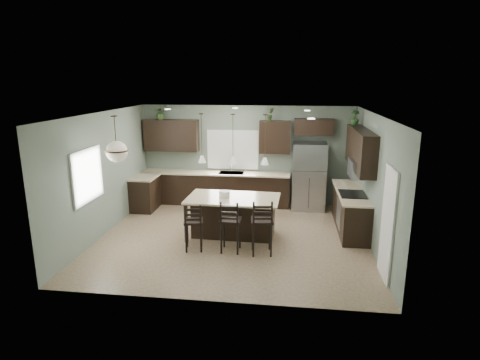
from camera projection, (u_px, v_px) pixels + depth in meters
The scene contains 33 objects.
ground at pixel (233, 237), 9.17m from camera, with size 6.00×6.00×0.00m, color #9E8466.
pantry_door at pixel (388, 224), 7.07m from camera, with size 0.04×0.82×2.04m, color white.
window_back at pixel (233, 150), 11.47m from camera, with size 1.35×0.02×1.00m, color white.
window_left at pixel (87, 176), 8.38m from camera, with size 0.02×1.10×1.00m, color white.
left_return_cabs at pixel (145, 194), 11.02m from camera, with size 0.60×0.90×0.90m, color black.
left_return_countertop at pixel (145, 177), 10.90m from camera, with size 0.66×0.96×0.04m, color beige.
back_lower_cabs at pixel (216, 189), 11.52m from camera, with size 4.20×0.60×0.90m, color black.
back_countertop at pixel (216, 173), 11.38m from camera, with size 4.20×0.66×0.04m, color beige.
sink_inset at pixel (231, 173), 11.33m from camera, with size 0.70×0.45×0.01m, color gray.
faucet at pixel (231, 168), 11.26m from camera, with size 0.02×0.02×0.28m, color silver.
back_upper_left at pixel (171, 135), 11.43m from camera, with size 1.55×0.34×0.90m, color black.
back_upper_right at pixel (275, 137), 11.08m from camera, with size 0.85×0.34×0.90m, color black.
fridge_header at pixel (314, 127), 10.88m from camera, with size 1.05×0.34×0.45m, color black.
right_lower_cabs at pixel (350, 211), 9.57m from camera, with size 0.60×2.35×0.90m, color black.
right_countertop at pixel (351, 192), 9.46m from camera, with size 0.66×2.35×0.04m, color beige.
cooktop at pixel (352, 194), 9.19m from camera, with size 0.58×0.75×0.02m, color black.
wall_oven_front at pixel (339, 214), 9.35m from camera, with size 0.01×0.72×0.60m, color gray.
right_upper_cabs at pixel (360, 149), 9.19m from camera, with size 0.34×2.35×0.90m, color black.
microwave at pixel (359, 169), 9.03m from camera, with size 0.40×0.75×0.40m, color gray.
refrigerator at pixel (309, 176), 10.97m from camera, with size 0.90×0.74×1.85m, color #95969D.
kitchen_island at pixel (233, 217), 9.12m from camera, with size 2.06×1.17×0.92m, color black.
serving_dish at pixel (224, 194), 9.02m from camera, with size 0.24×0.24×0.14m, color silver.
bar_stool_left at pixel (194, 227), 8.36m from camera, with size 0.39×0.39×1.04m, color black.
bar_stool_center at pixel (231, 226), 8.28m from camera, with size 0.42×0.42×1.13m, color black.
bar_stool_right at pixel (262, 226), 8.16m from camera, with size 0.44×0.44×1.18m, color black.
pendant_left at pixel (202, 138), 8.79m from camera, with size 0.17×0.17×1.10m, color white, non-canonical shape.
pendant_center at pixel (233, 139), 8.68m from camera, with size 0.17×0.17×1.10m, color silver, non-canonical shape.
pendant_right at pixel (265, 140), 8.57m from camera, with size 0.17×0.17×1.10m, color silver, non-canonical shape.
chandelier at pixel (116, 139), 8.23m from camera, with size 0.48×0.48×0.97m, color #F2E1C6, non-canonical shape.
plant_back_left at pixel (161, 113), 11.28m from camera, with size 0.35×0.30×0.39m, color #385625.
plant_back_right at pixel (270, 114), 10.91m from camera, with size 0.19×0.16×0.35m, color #334F22.
plant_right_wall at pixel (355, 118), 9.92m from camera, with size 0.20×0.20×0.36m, color #285425.
room_shell at pixel (233, 164), 8.75m from camera, with size 6.00×6.00×6.00m.
Camera 1 is at (1.22, -8.49, 3.51)m, focal length 30.00 mm.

